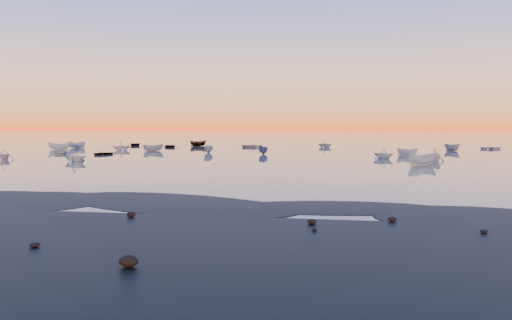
# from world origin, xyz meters

# --- Properties ---
(ground) EXTENTS (600.00, 600.00, 0.00)m
(ground) POSITION_xyz_m (0.00, 100.00, 0.00)
(ground) COLOR slate
(ground) RESTS_ON ground
(mud_lobes) EXTENTS (140.00, 6.00, 0.07)m
(mud_lobes) POSITION_xyz_m (0.00, -1.00, 0.01)
(mud_lobes) COLOR black
(mud_lobes) RESTS_ON ground
(moored_fleet) EXTENTS (124.00, 58.00, 1.20)m
(moored_fleet) POSITION_xyz_m (0.00, 53.00, 0.00)
(moored_fleet) COLOR beige
(moored_fleet) RESTS_ON ground
(boat_near_center) EXTENTS (3.45, 4.29, 1.38)m
(boat_near_center) POSITION_xyz_m (22.91, 33.69, 0.00)
(boat_near_center) COLOR beige
(boat_near_center) RESTS_ON ground
(boat_near_right) EXTENTS (3.97, 2.56, 1.28)m
(boat_near_right) POSITION_xyz_m (25.22, 39.51, 0.00)
(boat_near_right) COLOR beige
(boat_near_right) RESTS_ON ground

